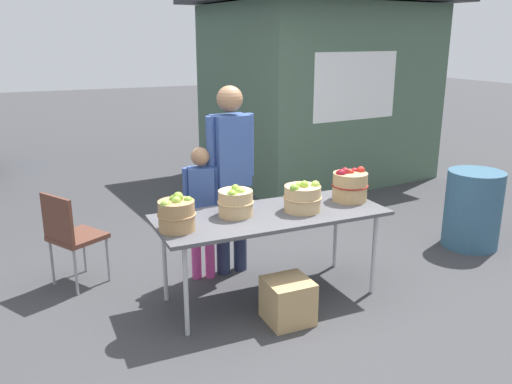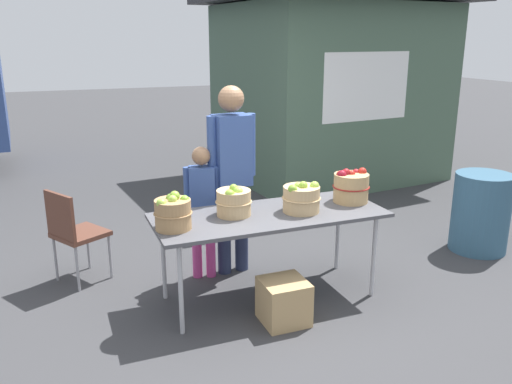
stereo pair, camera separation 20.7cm
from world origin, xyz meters
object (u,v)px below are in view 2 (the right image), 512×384
at_px(market_table, 269,219).
at_px(apple_basket_green_0, 173,213).
at_px(trash_barrel, 481,212).
at_px(apple_basket_green_2, 301,198).
at_px(apple_basket_red_0, 351,187).
at_px(produce_crate, 284,301).
at_px(vendor_adult, 232,166).
at_px(folding_chair, 73,229).
at_px(apple_basket_green_1, 234,202).
at_px(child_customer, 202,202).

distance_m(market_table, apple_basket_green_0, 0.83).
bearing_deg(trash_barrel, apple_basket_green_2, -174.28).
xyz_separation_m(apple_basket_red_0, produce_crate, (-0.84, -0.46, -0.71)).
distance_m(vendor_adult, folding_chair, 1.51).
bearing_deg(vendor_adult, market_table, 96.04).
relative_size(market_table, apple_basket_green_2, 5.91).
distance_m(apple_basket_green_1, vendor_adult, 0.59).
bearing_deg(apple_basket_red_0, vendor_adult, 147.45).
bearing_deg(apple_basket_green_2, folding_chair, 151.64).
distance_m(vendor_adult, child_customer, 0.42).
distance_m(apple_basket_green_0, apple_basket_red_0, 1.60).
xyz_separation_m(apple_basket_green_1, vendor_adult, (0.17, 0.54, 0.16)).
relative_size(apple_basket_green_1, trash_barrel, 0.37).
bearing_deg(folding_chair, vendor_adult, -131.68).
distance_m(apple_basket_red_0, produce_crate, 1.19).
distance_m(apple_basket_red_0, vendor_adult, 1.07).
relative_size(apple_basket_green_1, child_customer, 0.24).
height_order(market_table, apple_basket_green_2, apple_basket_green_2).
bearing_deg(child_customer, produce_crate, 123.62).
bearing_deg(folding_chair, apple_basket_green_0, -174.32).
distance_m(apple_basket_green_0, apple_basket_green_1, 0.54).
height_order(apple_basket_red_0, trash_barrel, apple_basket_red_0).
relative_size(apple_basket_red_0, folding_chair, 0.37).
distance_m(apple_basket_green_2, vendor_adult, 0.77).
relative_size(market_table, vendor_adult, 1.10).
height_order(market_table, apple_basket_green_0, apple_basket_green_0).
bearing_deg(folding_chair, produce_crate, -162.30).
height_order(apple_basket_green_2, trash_barrel, apple_basket_green_2).
xyz_separation_m(apple_basket_green_1, child_customer, (-0.12, 0.52, -0.15)).
bearing_deg(apple_basket_red_0, apple_basket_green_0, -176.26).
distance_m(vendor_adult, trash_barrel, 2.65).
xyz_separation_m(apple_basket_green_1, trash_barrel, (2.71, 0.10, -0.46)).
distance_m(market_table, produce_crate, 0.68).
distance_m(child_customer, produce_crate, 1.20).
bearing_deg(child_customer, market_table, 139.01).
distance_m(folding_chair, produce_crate, 1.99).
relative_size(apple_basket_green_1, produce_crate, 0.86).
bearing_deg(vendor_adult, apple_basket_red_0, 143.20).
height_order(folding_chair, produce_crate, folding_chair).
bearing_deg(produce_crate, apple_basket_red_0, 28.79).
relative_size(apple_basket_green_0, child_customer, 0.24).
height_order(market_table, folding_chair, folding_chair).
relative_size(apple_basket_green_2, apple_basket_red_0, 1.00).
bearing_deg(produce_crate, apple_basket_green_2, 49.54).
distance_m(folding_chair, trash_barrel, 4.00).
height_order(apple_basket_green_0, apple_basket_green_1, apple_basket_green_0).
height_order(child_customer, trash_barrel, child_customer).
bearing_deg(folding_chair, apple_basket_green_2, -148.21).
height_order(apple_basket_green_2, produce_crate, apple_basket_green_2).
bearing_deg(apple_basket_green_0, produce_crate, -25.24).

